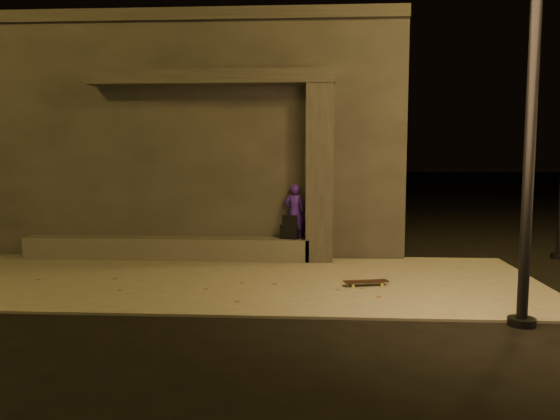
# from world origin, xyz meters

# --- Properties ---
(ground) EXTENTS (120.00, 120.00, 0.00)m
(ground) POSITION_xyz_m (0.00, 0.00, 0.00)
(ground) COLOR black
(ground) RESTS_ON ground
(sidewalk) EXTENTS (11.00, 4.40, 0.04)m
(sidewalk) POSITION_xyz_m (0.00, 2.00, 0.02)
(sidewalk) COLOR slate
(sidewalk) RESTS_ON ground
(building) EXTENTS (9.00, 5.10, 5.22)m
(building) POSITION_xyz_m (-1.00, 6.49, 2.61)
(building) COLOR #33302E
(building) RESTS_ON ground
(ledge) EXTENTS (6.00, 0.55, 0.45)m
(ledge) POSITION_xyz_m (-1.50, 3.75, 0.27)
(ledge) COLOR #53504B
(ledge) RESTS_ON sidewalk
(column) EXTENTS (0.55, 0.55, 3.60)m
(column) POSITION_xyz_m (1.70, 3.75, 1.84)
(column) COLOR #33302E
(column) RESTS_ON sidewalk
(canopy) EXTENTS (5.00, 0.70, 0.28)m
(canopy) POSITION_xyz_m (-0.50, 3.80, 3.78)
(canopy) COLOR #33302E
(canopy) RESTS_ON column
(skateboarder) EXTENTS (0.43, 0.30, 1.13)m
(skateboarder) POSITION_xyz_m (1.20, 3.75, 1.06)
(skateboarder) COLOR #341799
(skateboarder) RESTS_ON ledge
(backpack) EXTENTS (0.41, 0.33, 0.50)m
(backpack) POSITION_xyz_m (1.10, 3.75, 0.66)
(backpack) COLOR black
(backpack) RESTS_ON ledge
(skateboard) EXTENTS (0.78, 0.36, 0.08)m
(skateboard) POSITION_xyz_m (2.47, 1.60, 0.11)
(skateboard) COLOR black
(skateboard) RESTS_ON sidewalk
(street_lamp_0) EXTENTS (0.36, 0.36, 6.91)m
(street_lamp_0) POSITION_xyz_m (4.32, -0.29, 3.93)
(street_lamp_0) COLOR black
(street_lamp_0) RESTS_ON ground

